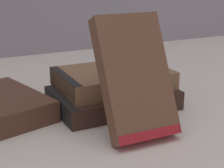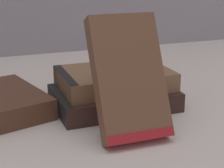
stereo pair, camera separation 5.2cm
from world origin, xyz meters
name	(u,v)px [view 2 (the right image)]	position (x,y,z in m)	size (l,w,h in m)	color
ground_plane	(110,114)	(0.00, 0.00, 0.00)	(3.00, 3.00, 0.00)	beige
book_flat_bottom	(110,98)	(0.01, 0.03, 0.01)	(0.19, 0.13, 0.03)	#331E19
book_flat_top	(111,79)	(0.02, 0.04, 0.04)	(0.17, 0.12, 0.03)	brown
book_leaning_front	(127,82)	(0.00, -0.08, 0.07)	(0.09, 0.09, 0.16)	brown
pocket_watch	(141,68)	(0.06, 0.03, 0.06)	(0.05, 0.06, 0.01)	white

